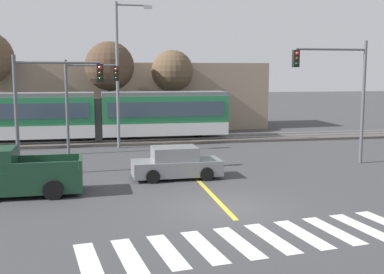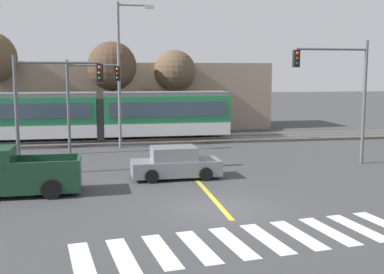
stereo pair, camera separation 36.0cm
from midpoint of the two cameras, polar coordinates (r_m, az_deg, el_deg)
name	(u,v)px [view 1 (the left image)]	position (r m, az deg, el deg)	size (l,w,h in m)	color
ground_plane	(225,209)	(18.03, 3.37, -8.47)	(200.00, 200.00, 0.00)	#3D3D3F
track_bed	(161,140)	(35.36, -4.04, -0.34)	(120.00, 4.00, 0.18)	#4C4742
rail_near	(162,139)	(34.63, -3.89, -0.27)	(120.00, 0.08, 0.10)	#939399
rail_far	(159,137)	(36.05, -4.18, 0.04)	(120.00, 0.08, 0.10)	#939399
light_rail_tram	(98,114)	(34.85, -11.34, 2.66)	(18.50, 2.64, 3.43)	silver
crosswalk_stripe_0	(89,261)	(13.59, -12.93, -14.16)	(0.56, 2.80, 0.01)	silver
crosswalk_stripe_1	(129,256)	(13.73, -8.23, -13.80)	(0.56, 2.80, 0.01)	silver
crosswalk_stripe_2	(168,251)	(13.96, -3.67, -13.36)	(0.56, 2.80, 0.01)	silver
crosswalk_stripe_3	(204,247)	(14.27, 0.69, -12.87)	(0.56, 2.80, 0.01)	silver
crosswalk_stripe_4	(239,242)	(14.66, 4.84, -12.33)	(0.56, 2.80, 0.01)	silver
crosswalk_stripe_5	(272,238)	(15.12, 8.73, -11.76)	(0.56, 2.80, 0.01)	silver
crosswalk_stripe_6	(303,234)	(15.64, 12.37, -11.18)	(0.56, 2.80, 0.01)	silver
crosswalk_stripe_7	(333,230)	(16.22, 15.74, -10.61)	(0.56, 2.80, 0.01)	silver
crosswalk_stripe_8	(361,227)	(16.85, 18.86, -10.04)	(0.56, 2.80, 0.01)	silver
lane_centre_line	(188,170)	(24.93, -0.88, -3.91)	(0.20, 17.44, 0.01)	gold
sedan_crossing	(176,164)	(22.89, -2.33, -3.19)	(4.23, 1.98, 1.52)	gray
pickup_truck	(11,176)	(21.02, -21.10, -4.28)	(5.43, 2.30, 1.98)	#193D28
traffic_light_far_left	(85,92)	(30.16, -12.90, 5.24)	(3.25, 0.38, 5.76)	#515459
traffic_light_mid_right	(341,83)	(27.24, 16.89, 6.10)	(4.25, 0.38, 6.70)	#515459
traffic_light_mid_left	(47,95)	(24.35, -17.17, 4.79)	(4.25, 0.38, 5.84)	#515459
street_lamp_centre	(121,67)	(32.16, -8.78, 8.26)	(2.43, 0.28, 9.53)	slate
bare_tree_west	(110,66)	(38.25, -10.01, 8.23)	(3.82, 3.82, 7.39)	brown
bare_tree_east	(172,72)	(39.75, -2.61, 7.76)	(3.45, 3.45, 6.82)	brown
building_backdrop_far	(131,96)	(43.51, -7.46, 4.84)	(23.70, 6.00, 5.80)	gray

